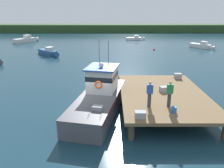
# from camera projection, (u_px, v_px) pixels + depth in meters

# --- Properties ---
(ground_plane) EXTENTS (200.00, 200.00, 0.00)m
(ground_plane) POSITION_uv_depth(u_px,v_px,m) (96.00, 108.00, 16.11)
(ground_plane) COLOR #193847
(dock) EXTENTS (6.00, 9.00, 1.20)m
(dock) POSITION_uv_depth(u_px,v_px,m) (162.00, 94.00, 15.78)
(dock) COLOR #4C3D2D
(dock) RESTS_ON ground
(main_fishing_boat) EXTENTS (4.12, 9.97, 4.80)m
(main_fishing_boat) POSITION_uv_depth(u_px,v_px,m) (100.00, 96.00, 15.74)
(main_fishing_boat) COLOR #4C4C51
(main_fishing_boat) RESTS_ON ground
(crate_single_far) EXTENTS (0.71, 0.61, 0.37)m
(crate_single_far) POSITION_uv_depth(u_px,v_px,m) (163.00, 89.00, 15.96)
(crate_single_far) COLOR #9E9EA3
(crate_single_far) RESTS_ON dock
(crate_single_by_cleat) EXTENTS (0.61, 0.46, 0.35)m
(crate_single_by_cleat) POSITION_uv_depth(u_px,v_px,m) (140.00, 114.00, 12.06)
(crate_single_by_cleat) COLOR #9E9EA3
(crate_single_by_cleat) RESTS_ON dock
(crate_stack_near_edge) EXTENTS (0.60, 0.44, 0.44)m
(crate_stack_near_edge) POSITION_uv_depth(u_px,v_px,m) (177.00, 76.00, 19.04)
(crate_stack_near_edge) COLOR #9E9EA3
(crate_stack_near_edge) RESTS_ON dock
(bait_bucket) EXTENTS (0.32, 0.32, 0.34)m
(bait_bucket) POSITION_uv_depth(u_px,v_px,m) (173.00, 110.00, 12.65)
(bait_bucket) COLOR #2866B2
(bait_bucket) RESTS_ON dock
(deckhand_by_the_boat) EXTENTS (0.36, 0.22, 1.63)m
(deckhand_by_the_boat) POSITION_uv_depth(u_px,v_px,m) (169.00, 93.00, 13.24)
(deckhand_by_the_boat) COLOR #383842
(deckhand_by_the_boat) RESTS_ON dock
(deckhand_further_back) EXTENTS (0.36, 0.22, 1.63)m
(deckhand_further_back) POSITION_uv_depth(u_px,v_px,m) (149.00, 93.00, 13.23)
(deckhand_further_back) COLOR #383842
(deckhand_further_back) RESTS_ON dock
(moored_boat_far_right) EXTENTS (4.28, 4.56, 1.33)m
(moored_boat_far_right) POSITION_uv_depth(u_px,v_px,m) (48.00, 52.00, 35.27)
(moored_boat_far_right) COLOR #285184
(moored_boat_far_right) RESTS_ON ground
(moored_boat_mid_harbor) EXTENTS (4.37, 5.92, 1.58)m
(moored_boat_mid_harbor) POSITION_uv_depth(u_px,v_px,m) (25.00, 40.00, 49.71)
(moored_boat_mid_harbor) COLOR silver
(moored_boat_mid_harbor) RESTS_ON ground
(moored_boat_off_the_point) EXTENTS (3.92, 4.50, 1.27)m
(moored_boat_off_the_point) POSITION_uv_depth(u_px,v_px,m) (201.00, 46.00, 42.13)
(moored_boat_off_the_point) COLOR white
(moored_boat_off_the_point) RESTS_ON ground
(moored_boat_far_left) EXTENTS (4.69, 1.98, 1.17)m
(moored_boat_far_left) POSITION_uv_depth(u_px,v_px,m) (134.00, 38.00, 53.23)
(moored_boat_far_left) COLOR white
(moored_boat_far_left) RESTS_ON ground
(mooring_buoy_inshore) EXTENTS (0.47, 0.47, 0.47)m
(mooring_buoy_inshore) POSITION_uv_depth(u_px,v_px,m) (117.00, 79.00, 22.04)
(mooring_buoy_inshore) COLOR silver
(mooring_buoy_inshore) RESTS_ON ground
(mooring_buoy_channel_marker) EXTENTS (0.33, 0.33, 0.33)m
(mooring_buoy_channel_marker) POSITION_uv_depth(u_px,v_px,m) (153.00, 49.00, 39.95)
(mooring_buoy_channel_marker) COLOR red
(mooring_buoy_channel_marker) RESTS_ON ground
(far_shoreline) EXTENTS (120.00, 8.00, 2.40)m
(far_shoreline) POSITION_uv_depth(u_px,v_px,m) (108.00, 28.00, 74.52)
(far_shoreline) COLOR #284723
(far_shoreline) RESTS_ON ground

